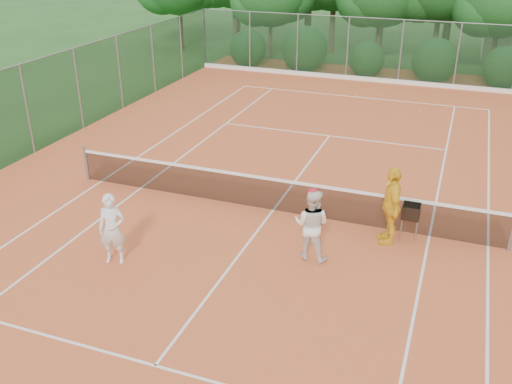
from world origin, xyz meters
TOP-DOWN VIEW (x-y plane):
  - ground at (0.00, 0.00)m, footprint 120.00×120.00m
  - clay_court at (0.00, 0.00)m, footprint 18.00×36.00m
  - tennis_net at (0.00, 0.00)m, footprint 11.97×0.10m
  - player_white at (-2.57, -3.68)m, footprint 0.71×0.58m
  - player_center_grp at (1.59, -1.96)m, footprint 0.88×0.70m
  - player_yellow at (3.15, -0.57)m, footprint 0.81×1.24m
  - ball_hopper at (3.62, -0.27)m, footprint 0.41×0.41m
  - stray_ball_a at (-2.93, 8.82)m, footprint 0.07×0.07m
  - stray_ball_b at (2.78, 10.58)m, footprint 0.07×0.07m
  - stray_ball_c at (-0.17, 12.12)m, footprint 0.07×0.07m
  - court_markings at (0.00, 0.00)m, footprint 11.03×23.83m
  - fence_back at (0.00, 15.00)m, footprint 18.07×0.07m

SIDE VIEW (x-z plane):
  - ground at x=0.00m, z-range 0.00..0.00m
  - clay_court at x=0.00m, z-range 0.00..0.02m
  - court_markings at x=0.00m, z-range 0.02..0.03m
  - stray_ball_a at x=-2.93m, z-range 0.02..0.09m
  - stray_ball_b at x=2.78m, z-range 0.02..0.09m
  - stray_ball_c at x=-0.17m, z-range 0.02..0.09m
  - tennis_net at x=0.00m, z-range -0.02..1.08m
  - ball_hopper at x=3.62m, z-range 0.29..1.22m
  - player_white at x=-2.57m, z-range 0.02..1.70m
  - player_center_grp at x=1.59m, z-range 0.01..1.77m
  - player_yellow at x=3.15m, z-range 0.02..1.97m
  - fence_back at x=0.00m, z-range 0.02..3.02m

